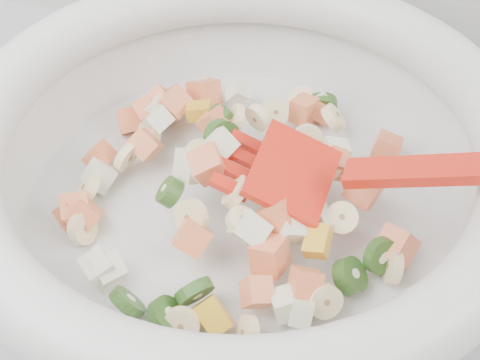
# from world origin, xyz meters

# --- Properties ---
(mixing_bowl) EXTENTS (0.51, 0.43, 0.16)m
(mixing_bowl) POSITION_xyz_m (0.13, 1.48, 0.97)
(mixing_bowl) COLOR white
(mixing_bowl) RESTS_ON counter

